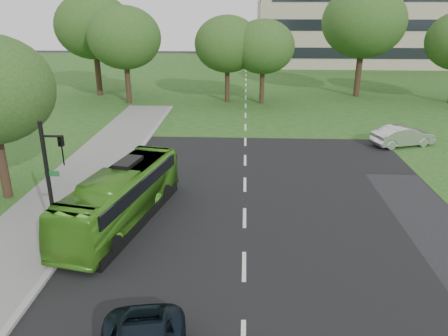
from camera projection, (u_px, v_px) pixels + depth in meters
The scene contains 10 objects.
ground at pixel (244, 240), 18.27m from camera, with size 160.00×160.00×0.00m, color black.
street_surfaces at pixel (241, 113), 39.57m from camera, with size 120.00×120.00×0.15m.
tree_park_a at pixel (125, 38), 41.66m from camera, with size 6.99×6.99×9.28m.
tree_park_b at pixel (227, 44), 42.40m from camera, with size 6.41×6.41×8.41m.
tree_park_c at pixel (263, 47), 41.86m from camera, with size 6.08×6.08×8.08m.
tree_park_d at pixel (364, 22), 44.46m from camera, with size 8.50×8.50×11.23m.
tree_park_f at pixel (93, 26), 45.17m from camera, with size 7.92×7.92×10.57m.
bus at pixel (121, 196), 19.41m from camera, with size 2.07×8.86×2.47m, color #469020.
sedan at pixel (403, 136), 30.27m from camera, with size 1.51×4.33×1.43m, color silver.
traffic_light at pixel (53, 181), 15.92m from camera, with size 0.87×0.23×5.45m.
Camera 1 is at (-0.07, -16.08, 9.21)m, focal length 35.00 mm.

